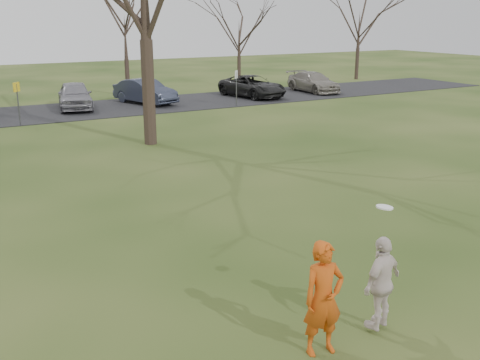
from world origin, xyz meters
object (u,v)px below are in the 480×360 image
at_px(player_defender, 323,299).
at_px(car_4, 75,95).
at_px(car_6, 252,86).
at_px(catching_play, 382,282).
at_px(car_7, 313,82).
at_px(car_5, 145,91).

xyz_separation_m(player_defender, car_4, (2.71, 26.19, -0.13)).
bearing_deg(car_6, catching_play, -125.98).
bearing_deg(car_4, player_defender, -84.75).
xyz_separation_m(player_defender, car_7, (18.89, 25.53, -0.22)).
relative_size(player_defender, car_4, 0.42).
bearing_deg(catching_play, player_defender, -178.91).
distance_m(car_7, catching_play, 31.03).
bearing_deg(car_4, car_7, 8.85).
distance_m(car_4, car_5, 4.15).
distance_m(car_4, car_6, 11.23).
relative_size(car_4, car_5, 1.01).
relative_size(car_4, catching_play, 2.07).
height_order(car_5, car_7, car_5).
distance_m(car_4, car_7, 16.20).
distance_m(player_defender, car_7, 31.76).
bearing_deg(car_7, catching_play, -123.46).
bearing_deg(catching_play, car_4, 86.75).
relative_size(car_6, car_7, 1.07).
bearing_deg(car_5, player_defender, -123.64).
xyz_separation_m(car_6, catching_play, (-12.69, -25.39, 0.17)).
height_order(car_6, car_7, car_6).
xyz_separation_m(car_5, car_6, (7.06, -0.69, -0.04)).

